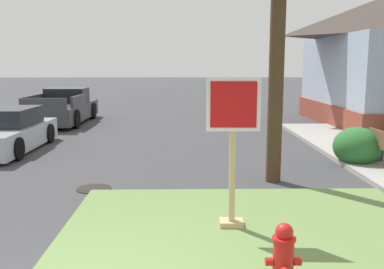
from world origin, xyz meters
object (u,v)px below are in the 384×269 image
at_px(fire_hydrant, 283,262).
at_px(manhole_cover, 94,189).
at_px(pickup_truck_charcoal, 64,109).
at_px(stop_sign, 233,153).
at_px(parked_sedan_silver, 5,132).

xyz_separation_m(fire_hydrant, manhole_cover, (-2.91, 4.24, -0.45)).
height_order(fire_hydrant, manhole_cover, fire_hydrant).
distance_m(fire_hydrant, pickup_truck_charcoal, 15.59).
height_order(stop_sign, manhole_cover, stop_sign).
bearing_deg(pickup_truck_charcoal, manhole_cover, -71.33).
height_order(stop_sign, parked_sedan_silver, stop_sign).
distance_m(manhole_cover, pickup_truck_charcoal, 10.60).
xyz_separation_m(stop_sign, manhole_cover, (-2.58, 2.26, -1.21)).
distance_m(fire_hydrant, parked_sedan_silver, 10.43).
xyz_separation_m(parked_sedan_silver, pickup_truck_charcoal, (0.04, 5.98, 0.07)).
bearing_deg(manhole_cover, parked_sedan_silver, 130.29).
bearing_deg(stop_sign, pickup_truck_charcoal, 115.92).
bearing_deg(pickup_truck_charcoal, stop_sign, -64.08).
height_order(stop_sign, pickup_truck_charcoal, stop_sign).
bearing_deg(stop_sign, parked_sedan_silver, 133.66).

